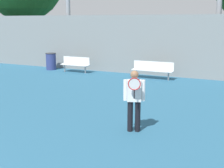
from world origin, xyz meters
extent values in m
cylinder|color=black|center=(2.33, 5.97, 0.40)|extent=(0.14, 0.14, 0.80)
cylinder|color=black|center=(2.51, 6.04, 0.40)|extent=(0.14, 0.14, 0.80)
cube|color=white|center=(2.42, 6.01, 1.08)|extent=(0.40, 0.32, 0.55)
cylinder|color=white|center=(2.21, 5.92, 1.09)|extent=(0.10, 0.10, 0.54)
cylinder|color=white|center=(2.63, 6.09, 1.09)|extent=(0.10, 0.10, 0.54)
sphere|color=#8E6647|center=(2.42, 6.01, 1.49)|extent=(0.21, 0.21, 0.21)
cylinder|color=black|center=(2.53, 5.75, 1.05)|extent=(0.03, 0.03, 0.22)
torus|color=red|center=(2.53, 5.75, 1.31)|extent=(0.30, 0.14, 0.31)
cylinder|color=silver|center=(2.53, 5.75, 1.31)|extent=(0.25, 0.10, 0.27)
cube|color=white|center=(-3.99, 13.21, 0.43)|extent=(1.67, 0.40, 0.04)
cylinder|color=gray|center=(-4.66, 13.21, 0.20)|extent=(0.06, 0.06, 0.41)
cylinder|color=gray|center=(-3.33, 13.21, 0.20)|extent=(0.06, 0.06, 0.41)
cube|color=white|center=(-3.99, 13.39, 0.65)|extent=(1.67, 0.04, 0.40)
cube|color=white|center=(0.47, 13.21, 0.43)|extent=(2.04, 0.40, 0.04)
cylinder|color=gray|center=(-0.35, 13.21, 0.20)|extent=(0.06, 0.06, 0.41)
cylinder|color=gray|center=(1.29, 13.21, 0.20)|extent=(0.06, 0.06, 0.41)
cube|color=white|center=(0.47, 13.39, 0.65)|extent=(2.04, 0.04, 0.40)
cylinder|color=navy|center=(-5.80, 13.48, 0.47)|extent=(0.57, 0.57, 0.93)
cylinder|color=#333338|center=(-5.80, 13.48, 0.95)|extent=(0.60, 0.60, 0.04)
cube|color=gray|center=(0.00, 14.29, 1.55)|extent=(25.73, 0.06, 3.11)
cylinder|color=brown|center=(-10.65, 16.97, 1.68)|extent=(0.54, 0.54, 3.37)
camera|label=1|loc=(5.28, -1.14, 2.82)|focal=50.00mm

